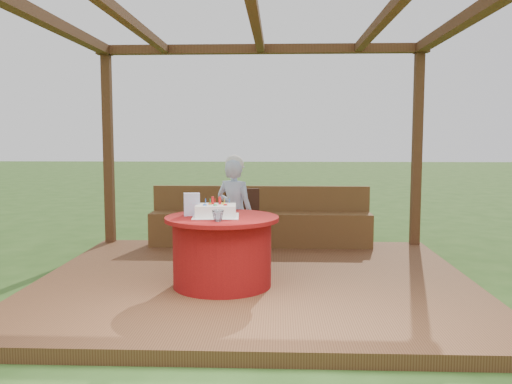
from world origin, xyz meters
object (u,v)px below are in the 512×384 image
birthday_cake (216,210)px  drinking_glass (218,216)px  table (222,251)px  elderly_woman (235,210)px  bench (260,226)px  chair (242,222)px  gift_bag (192,204)px

birthday_cake → drinking_glass: birthday_cake is taller
table → elderly_woman: elderly_woman is taller
elderly_woman → birthday_cake: size_ratio=2.69×
bench → chair: 1.04m
bench → birthday_cake: size_ratio=6.31×
chair → birthday_cake: size_ratio=1.82×
elderly_woman → table: bearing=-94.1°
chair → elderly_woman: (-0.07, -0.24, 0.17)m
chair → drinking_glass: size_ratio=7.71×
gift_bag → bench: bearing=61.8°
drinking_glass → elderly_woman: bearing=86.7°
elderly_woman → drinking_glass: bearing=-93.3°
chair → birthday_cake: 1.11m
gift_bag → drinking_glass: gift_bag is taller
birthday_cake → bench: bearing=79.8°
chair → gift_bag: size_ratio=3.85×
bench → elderly_woman: bearing=-101.5°
bench → birthday_cake: bearing=-100.2°
elderly_woman → gift_bag: 0.86m
chair → gift_bag: (-0.44, -1.00, 0.33)m
elderly_woman → bench: bearing=78.5°
table → birthday_cake: birthday_cake is taller
birthday_cake → drinking_glass: (0.05, -0.30, -0.01)m
table → drinking_glass: (-0.01, -0.30, 0.39)m
chair → table: bearing=-97.1°
birthday_cake → drinking_glass: 0.30m
birthday_cake → gift_bag: gift_bag is taller
bench → elderly_woman: size_ratio=2.35×
elderly_woman → drinking_glass: elderly_woman is taller
table → gift_bag: (-0.31, 0.06, 0.45)m
gift_bag → drinking_glass: (0.30, -0.36, -0.06)m
bench → chair: (-0.18, -1.00, 0.21)m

